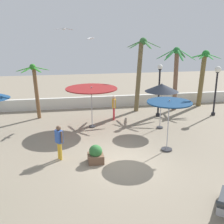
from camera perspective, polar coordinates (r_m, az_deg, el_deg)
The scene contains 16 objects.
ground_plane at distance 12.82m, azimuth 2.73°, elevation -10.22°, with size 56.00×56.00×0.00m, color gray.
boundary_wall at distance 21.65m, azimuth -2.95°, elevation 2.14°, with size 25.20×0.30×0.88m, color silver.
patio_umbrella_0 at distance 13.42m, azimuth 11.90°, elevation 1.11°, with size 2.18×2.18×2.63m.
patio_umbrella_1 at distance 16.59m, azimuth 10.39°, elevation 4.97°, with size 2.01×2.01×2.84m.
patio_umbrella_3 at distance 16.60m, azimuth -4.33°, elevation 4.72°, with size 3.15×3.15×2.59m.
palm_tree_0 at distance 22.83m, azimuth 18.54°, elevation 8.11°, with size 2.37×2.37×4.45m.
palm_tree_1 at distance 19.10m, azimuth -15.81°, elevation 5.77°, with size 2.21×1.96×3.75m.
palm_tree_2 at distance 20.21m, azimuth 5.87°, elevation 9.30°, with size 2.54×2.63×5.41m.
palm_tree_3 at distance 20.96m, azimuth 13.23°, elevation 8.53°, with size 3.01×3.01×4.74m.
lamp_post_0 at distance 20.41m, azimuth 21.07°, elevation 5.88°, with size 0.44×0.44×3.52m.
lamp_post_2 at distance 19.15m, azimuth 9.86°, elevation 5.32°, with size 0.34×0.34×3.67m.
guest_0 at distance 18.35m, azimuth 0.40°, elevation 1.42°, with size 0.28×0.56×1.67m.
guest_1 at distance 12.80m, azimuth -11.02°, elevation -5.61°, with size 0.40×0.49×1.67m.
seagull_0 at distance 19.22m, azimuth -4.46°, elevation 15.14°, with size 0.62×1.17×0.14m.
seagull_1 at distance 18.13m, azimuth -10.08°, elevation 16.75°, with size 1.23×0.63×0.16m.
planter at distance 12.55m, azimuth -3.44°, elevation -8.90°, with size 0.70×0.70×0.85m.
Camera 1 is at (-2.62, -11.17, 5.71)m, focal length 43.62 mm.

